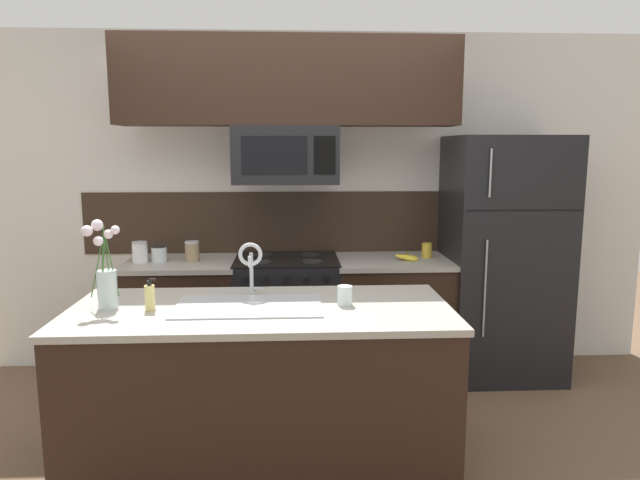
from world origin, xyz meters
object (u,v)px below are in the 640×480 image
Objects in this scene: banana_bunch at (407,257)px; dish_soap_bottle at (150,297)px; refrigerator at (502,258)px; storage_jar_tall at (140,252)px; coffee_tin at (427,250)px; microwave at (286,155)px; flower_vase at (106,279)px; storage_jar_medium at (159,254)px; stove_range at (287,319)px; storage_jar_short at (192,251)px; sink_faucet at (251,261)px; drinking_glass at (345,296)px.

banana_bunch is 1.16× the size of dish_soap_bottle.
banana_bunch is (-0.74, -0.08, 0.02)m from refrigerator.
storage_jar_tall is 1.37× the size of coffee_tin.
storage_jar_tall reaches higher than coffee_tin.
dish_soap_bottle is at bearing -150.59° from refrigerator.
banana_bunch is at bearing -147.30° from coffee_tin.
flower_vase is (-0.92, -1.22, -0.61)m from microwave.
microwave is 6.25× the size of storage_jar_medium.
storage_jar_medium reaches higher than coffee_tin.
stove_range is 1.55m from dish_soap_bottle.
storage_jar_tall is 0.79× the size of banana_bunch.
flower_vase reaches higher than stove_range.
dish_soap_bottle is at bearing -79.36° from storage_jar_medium.
microwave reaches higher than banana_bunch.
banana_bunch is 2.16m from flower_vase.
stove_range is 6.31× the size of storage_jar_short.
banana_bunch is 0.62× the size of sink_faucet.
storage_jar_tall is at bearing -176.05° from storage_jar_short.
sink_faucet reaches higher than storage_jar_tall.
storage_jar_short reaches higher than banana_bunch.
refrigerator is at bearing 43.75° from drinking_glass.
refrigerator is 12.04× the size of storage_jar_tall.
stove_range is 4.87× the size of banana_bunch.
dish_soap_bottle is at bearing -118.48° from microwave.
sink_faucet is (0.87, -1.01, 0.12)m from storage_jar_tall.
drinking_glass is at bearing 2.63° from dish_soap_bottle.
coffee_tin is at bearing 3.84° from microwave.
storage_jar_short reaches higher than storage_jar_medium.
stove_range is at bearing 61.92° from dish_soap_bottle.
refrigerator is 2.84m from flower_vase.
drinking_glass is (-1.32, -1.26, 0.05)m from refrigerator.
dish_soap_bottle is at bearing -118.08° from stove_range.
coffee_tin is 0.67× the size of dish_soap_bottle.
storage_jar_tall is 0.91× the size of dish_soap_bottle.
dish_soap_bottle is at bearing -89.83° from storage_jar_short.
storage_jar_tall is (-1.06, -0.02, 0.52)m from stove_range.
storage_jar_medium is 1.27m from sink_faucet.
sink_faucet is at bearing -149.95° from refrigerator.
storage_jar_short is 1.75m from coffee_tin.
stove_range is 5.64× the size of dish_soap_bottle.
sink_faucet reaches higher than storage_jar_short.
storage_jar_medium is at bearing -178.29° from coffee_tin.
storage_jar_medium is (-0.93, 0.01, -0.71)m from microwave.
flower_vase is (-1.80, -1.18, 0.13)m from banana_bunch.
sink_faucet is at bearing 157.64° from drinking_glass.
stove_range is at bearing -0.15° from storage_jar_short.
storage_jar_short reaches higher than coffee_tin.
storage_jar_medium is at bearing 100.64° from dish_soap_bottle.
flower_vase is at bearing -146.92° from coffee_tin.
stove_range is at bearing -177.29° from coffee_tin.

